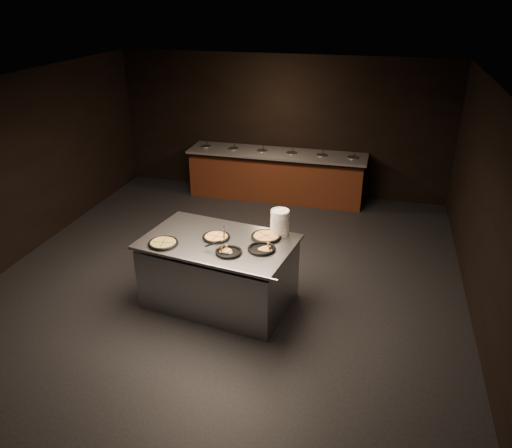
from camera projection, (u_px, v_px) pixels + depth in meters
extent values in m
cube|color=black|center=(225.00, 283.00, 7.58)|extent=(7.00, 8.00, 0.01)
cube|color=black|center=(219.00, 88.00, 6.34)|extent=(7.00, 8.00, 0.01)
cube|color=black|center=(281.00, 126.00, 10.47)|extent=(7.00, 0.01, 2.90)
cube|color=black|center=(44.00, 402.00, 3.45)|extent=(7.00, 0.01, 2.90)
cube|color=black|center=(8.00, 173.00, 7.75)|extent=(0.01, 8.00, 2.90)
cube|color=black|center=(492.00, 221.00, 6.17)|extent=(0.01, 8.00, 2.90)
cube|color=#5B1F15|center=(276.00, 178.00, 10.53)|extent=(3.60, 0.75, 0.85)
cube|color=slate|center=(277.00, 153.00, 10.29)|extent=(3.70, 0.83, 0.05)
cube|color=#3B1C0D|center=(276.00, 195.00, 10.69)|extent=(3.60, 0.69, 0.08)
cylinder|color=#ADB0B5|center=(206.00, 148.00, 10.64)|extent=(0.22, 0.22, 0.08)
cylinder|color=#3C6528|center=(206.00, 147.00, 10.63)|extent=(0.19, 0.19, 0.02)
cylinder|color=black|center=(207.00, 143.00, 10.57)|extent=(0.04, 0.10, 0.19)
cylinder|color=#ADB0B5|center=(234.00, 150.00, 10.50)|extent=(0.22, 0.22, 0.08)
cylinder|color=#3C6528|center=(234.00, 149.00, 10.49)|extent=(0.19, 0.19, 0.02)
cylinder|color=black|center=(235.00, 145.00, 10.43)|extent=(0.04, 0.10, 0.19)
cylinder|color=#ADB0B5|center=(262.00, 152.00, 10.36)|extent=(0.22, 0.22, 0.08)
cylinder|color=#3C6528|center=(262.00, 151.00, 10.35)|extent=(0.19, 0.19, 0.02)
cylinder|color=black|center=(263.00, 147.00, 10.29)|extent=(0.04, 0.10, 0.19)
cylinder|color=#ADB0B5|center=(291.00, 154.00, 10.22)|extent=(0.22, 0.22, 0.08)
cylinder|color=#3C6528|center=(292.00, 153.00, 10.21)|extent=(0.19, 0.19, 0.02)
cylinder|color=black|center=(293.00, 149.00, 10.15)|extent=(0.04, 0.10, 0.19)
cylinder|color=#ADB0B5|center=(322.00, 157.00, 10.08)|extent=(0.22, 0.22, 0.08)
cylinder|color=#3C6528|center=(322.00, 155.00, 10.07)|extent=(0.19, 0.19, 0.02)
cylinder|color=black|center=(323.00, 152.00, 10.01)|extent=(0.04, 0.10, 0.19)
cylinder|color=#ADB0B5|center=(353.00, 159.00, 9.94)|extent=(0.22, 0.22, 0.08)
cylinder|color=#3C6528|center=(353.00, 158.00, 9.93)|extent=(0.19, 0.19, 0.02)
cylinder|color=black|center=(354.00, 154.00, 9.87)|extent=(0.04, 0.10, 0.19)
cube|color=#ADB0B5|center=(219.00, 274.00, 6.96)|extent=(2.10, 1.47, 0.87)
cube|color=#ADB0B5|center=(218.00, 242.00, 6.74)|extent=(2.19, 1.56, 0.04)
cylinder|color=#ADB0B5|center=(202.00, 264.00, 6.18)|extent=(2.00, 0.36, 0.04)
cylinder|color=white|center=(280.00, 223.00, 6.82)|extent=(0.26, 0.26, 0.36)
cylinder|color=black|center=(163.00, 244.00, 6.62)|extent=(0.38, 0.38, 0.01)
torus|color=black|center=(163.00, 243.00, 6.62)|extent=(0.40, 0.40, 0.04)
torus|color=#A8692B|center=(163.00, 243.00, 6.61)|extent=(0.34, 0.34, 0.03)
cylinder|color=tan|center=(163.00, 243.00, 6.62)|extent=(0.30, 0.30, 0.02)
cube|color=black|center=(163.00, 242.00, 6.61)|extent=(0.05, 0.30, 0.00)
cube|color=black|center=(163.00, 242.00, 6.61)|extent=(0.30, 0.05, 0.00)
cylinder|color=black|center=(216.00, 238.00, 6.79)|extent=(0.35, 0.35, 0.01)
torus|color=black|center=(216.00, 237.00, 6.78)|extent=(0.38, 0.38, 0.04)
torus|color=#A8692B|center=(216.00, 237.00, 6.78)|extent=(0.32, 0.32, 0.03)
cylinder|color=#F1AE57|center=(216.00, 237.00, 6.78)|extent=(0.27, 0.27, 0.02)
cube|color=black|center=(216.00, 236.00, 6.78)|extent=(0.04, 0.27, 0.00)
cube|color=black|center=(216.00, 236.00, 6.78)|extent=(0.27, 0.04, 0.00)
cylinder|color=black|center=(266.00, 237.00, 6.80)|extent=(0.39, 0.39, 0.01)
torus|color=black|center=(266.00, 236.00, 6.80)|extent=(0.42, 0.42, 0.04)
torus|color=#A8692B|center=(266.00, 236.00, 6.80)|extent=(0.35, 0.35, 0.03)
cylinder|color=#F1AE57|center=(266.00, 236.00, 6.80)|extent=(0.31, 0.31, 0.02)
cube|color=black|center=(266.00, 236.00, 6.79)|extent=(0.26, 0.19, 0.00)
cube|color=black|center=(266.00, 236.00, 6.79)|extent=(0.19, 0.26, 0.00)
cylinder|color=black|center=(229.00, 253.00, 6.40)|extent=(0.32, 0.32, 0.01)
torus|color=black|center=(229.00, 252.00, 6.39)|extent=(0.35, 0.35, 0.04)
cylinder|color=black|center=(262.00, 249.00, 6.48)|extent=(0.35, 0.35, 0.01)
torus|color=black|center=(262.00, 248.00, 6.47)|extent=(0.37, 0.37, 0.04)
cube|color=#ADB0B5|center=(223.00, 232.00, 6.92)|extent=(0.12, 0.13, 0.00)
cylinder|color=black|center=(224.00, 232.00, 6.76)|extent=(0.07, 0.18, 0.12)
cylinder|color=#ADB0B5|center=(224.00, 232.00, 6.85)|extent=(0.04, 0.09, 0.08)
cube|color=#ADB0B5|center=(225.00, 252.00, 6.40)|extent=(0.12, 0.10, 0.00)
cylinder|color=black|center=(213.00, 244.00, 6.40)|extent=(0.22, 0.03, 0.13)
cylinder|color=#ADB0B5|center=(219.00, 248.00, 6.40)|extent=(0.11, 0.02, 0.08)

